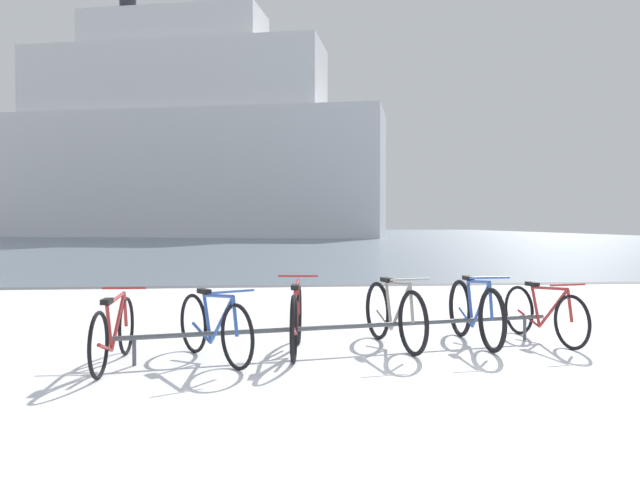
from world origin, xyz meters
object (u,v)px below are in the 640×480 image
object	(u,v)px
bicycle_1	(214,327)
ferry_ship	(182,144)
bicycle_5	(544,314)
bicycle_3	(394,315)
bicycle_0	(114,332)
bicycle_2	(296,319)
bicycle_4	(475,312)

from	to	relation	value
bicycle_1	ferry_ship	xyz separation A→B (m)	(-7.18, 58.45, 8.95)
bicycle_5	ferry_ship	size ratio (longest dim) A/B	0.04
bicycle_3	bicycle_5	distance (m)	1.86
bicycle_0	bicycle_1	size ratio (longest dim) A/B	1.17
bicycle_2	bicycle_4	distance (m)	2.14
bicycle_4	ferry_ship	distance (m)	59.38
bicycle_1	bicycle_4	world-z (taller)	bicycle_4
bicycle_3	ferry_ship	bearing A→B (deg)	99.01
bicycle_4	bicycle_3	bearing A→B (deg)	-174.72
bicycle_2	bicycle_5	xyz separation A→B (m)	(2.99, 0.35, -0.03)
bicycle_3	bicycle_0	bearing A→B (deg)	-167.50
bicycle_1	bicycle_3	world-z (taller)	bicycle_3
bicycle_5	bicycle_3	bearing A→B (deg)	-175.17
bicycle_1	bicycle_4	bearing A→B (deg)	11.87
bicycle_0	ferry_ship	bearing A→B (deg)	96.04
bicycle_1	bicycle_5	world-z (taller)	bicycle_1
bicycle_5	bicycle_1	bearing A→B (deg)	-169.80
bicycle_1	bicycle_5	distance (m)	3.92
bicycle_0	bicycle_2	size ratio (longest dim) A/B	1.00
bicycle_5	bicycle_2	bearing A→B (deg)	-173.35
bicycle_4	bicycle_5	xyz separation A→B (m)	(0.87, 0.07, -0.04)
ferry_ship	bicycle_3	bearing A→B (deg)	-80.99
bicycle_4	bicycle_0	bearing A→B (deg)	-169.27
bicycle_0	bicycle_1	world-z (taller)	bicycle_1
bicycle_3	ferry_ship	world-z (taller)	ferry_ship
bicycle_3	bicycle_4	distance (m)	0.99
bicycle_3	ferry_ship	distance (m)	59.31
bicycle_4	bicycle_5	bearing A→B (deg)	4.33
ferry_ship	bicycle_2	bearing A→B (deg)	-82.11
bicycle_3	bicycle_2	bearing A→B (deg)	-170.40
bicycle_4	ferry_ship	bearing A→B (deg)	99.98
bicycle_0	bicycle_1	bearing A→B (deg)	7.21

